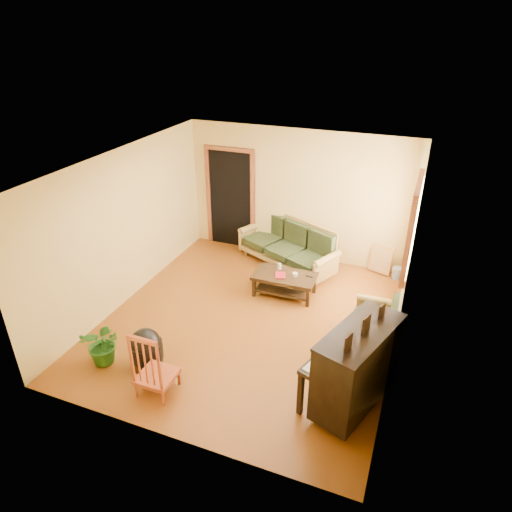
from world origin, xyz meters
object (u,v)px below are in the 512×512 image
at_px(coffee_table, 284,285).
at_px(potted_plant, 104,344).
at_px(armchair, 373,319).
at_px(ceramic_crock, 397,273).
at_px(red_chair, 155,361).
at_px(sofa, 287,245).
at_px(piano, 357,369).
at_px(footstool, 147,352).

height_order(coffee_table, potted_plant, potted_plant).
relative_size(armchair, ceramic_crock, 3.66).
distance_m(armchair, red_chair, 3.20).
xyz_separation_m(sofa, ceramic_crock, (2.11, 0.25, -0.33)).
relative_size(coffee_table, ceramic_crock, 4.78).
bearing_deg(coffee_table, red_chair, -105.70).
xyz_separation_m(piano, red_chair, (-2.44, -0.70, -0.08)).
relative_size(sofa, footstool, 4.39).
xyz_separation_m(armchair, red_chair, (-2.45, -2.06, 0.08)).
xyz_separation_m(coffee_table, potted_plant, (-1.81, -2.65, 0.12)).
xyz_separation_m(sofa, footstool, (-0.91, -3.54, -0.22)).
bearing_deg(potted_plant, footstool, 15.05).
bearing_deg(potted_plant, sofa, 67.94).
bearing_deg(red_chair, armchair, 39.91).
relative_size(piano, ceramic_crock, 5.72).
bearing_deg(armchair, red_chair, -140.82).
bearing_deg(ceramic_crock, armchair, -94.11).
bearing_deg(sofa, armchair, -18.80).
bearing_deg(coffee_table, potted_plant, -124.32).
distance_m(piano, ceramic_crock, 3.50).
distance_m(red_chair, potted_plant, 1.04).
height_order(coffee_table, piano, piano).
xyz_separation_m(armchair, piano, (-0.02, -1.35, 0.16)).
relative_size(coffee_table, piano, 0.84).
height_order(armchair, piano, piano).
bearing_deg(ceramic_crock, red_chair, -122.02).
height_order(coffee_table, footstool, footstool).
bearing_deg(ceramic_crock, sofa, -173.15).
distance_m(coffee_table, ceramic_crock, 2.23).
height_order(sofa, ceramic_crock, sofa).
bearing_deg(sofa, potted_plant, -87.33).
relative_size(footstool, potted_plant, 0.73).
bearing_deg(footstool, sofa, 75.62).
distance_m(sofa, potted_plant, 3.99).
distance_m(sofa, armchair, 2.70).
distance_m(piano, red_chair, 2.54).
distance_m(sofa, piano, 3.76).
relative_size(coffee_table, red_chair, 1.09).
xyz_separation_m(footstool, ceramic_crock, (3.02, 3.79, -0.11)).
bearing_deg(red_chair, ceramic_crock, 57.96).
relative_size(piano, potted_plant, 2.05).
xyz_separation_m(armchair, potted_plant, (-3.46, -1.84, -0.10)).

